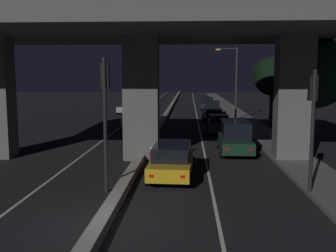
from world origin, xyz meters
The scene contains 21 objects.
ground_plane centered at (0.00, 0.00, 0.00)m, with size 200.00×200.00×0.00m, color black.
lane_line_left_inner centered at (-3.51, 35.00, 0.00)m, with size 0.12×126.00×0.00m, color beige.
lane_line_right_inner centered at (3.51, 35.00, 0.00)m, with size 0.12×126.00×0.00m, color beige.
median_divider centered at (0.00, 35.00, 0.18)m, with size 0.46×126.00×0.36m, color gray.
sidewalk_right centered at (8.25, 28.00, 0.08)m, with size 2.34×126.00×0.16m, color #5B5956.
elevated_overpass centered at (0.00, 9.73, 7.14)m, with size 21.58×11.23×9.33m.
traffic_light_left_of_median centered at (-0.63, 3.47, 3.55)m, with size 0.30×0.49×5.21m.
traffic_light_right_of_median centered at (7.18, 3.48, 3.25)m, with size 0.30×0.49×4.76m.
street_lamp centered at (6.98, 28.29, 4.39)m, with size 2.21×0.32×7.36m.
car_taxi_yellow_lead centered at (1.83, 5.91, 0.80)m, with size 2.09×4.84×1.50m.
car_dark_green_second centered at (5.31, 11.70, 0.98)m, with size 2.01×4.73×1.89m.
car_dark_green_third centered at (4.93, 19.64, 0.75)m, with size 1.97×4.13×1.50m.
car_dark_green_fourth centered at (4.94, 27.02, 0.69)m, with size 2.10×4.12×1.35m.
car_black_fifth centered at (5.30, 34.64, 0.84)m, with size 2.17×4.23×1.64m.
car_dark_blue_sixth centered at (5.09, 42.26, 0.87)m, with size 2.01×4.75×1.63m.
car_silver_lead_oncoming centered at (-2.06, 22.18, 0.77)m, with size 2.04×3.98×1.51m.
car_silver_second_oncoming centered at (-5.02, 35.97, 0.84)m, with size 1.89×4.37×1.63m.
motorcycle_black_filtering_near centered at (0.98, 5.60, 0.61)m, with size 0.33×1.94×1.44m.
pedestrian_on_sidewalk centered at (8.56, 10.88, 1.04)m, with size 0.33×0.33×1.76m.
roadside_tree_kerbside_near centered at (9.98, 12.49, 4.70)m, with size 4.24×4.24×6.84m.
roadside_tree_kerbside_mid centered at (9.97, 23.92, 4.49)m, with size 3.48×3.48×6.28m.
Camera 1 is at (2.56, -11.39, 4.51)m, focal length 42.00 mm.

